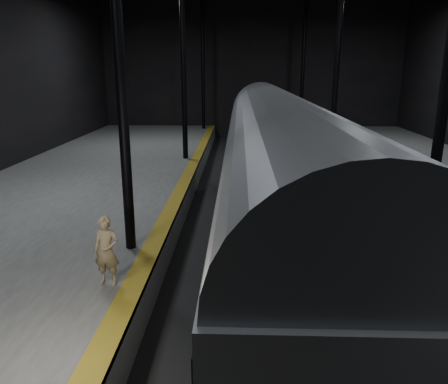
{
  "coord_description": "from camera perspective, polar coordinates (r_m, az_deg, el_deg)",
  "views": [
    {
      "loc": [
        -0.98,
        -14.57,
        5.51
      ],
      "look_at": [
        -1.42,
        -2.09,
        2.0
      ],
      "focal_mm": 35.0,
      "sensor_mm": 36.0,
      "label": 1
    }
  ],
  "objects": [
    {
      "name": "woman",
      "position": [
        9.75,
        -15.09,
        -7.43
      ],
      "size": [
        0.6,
        0.42,
        1.54
      ],
      "primitive_type": "imported",
      "rotation": [
        0.0,
        0.0,
        -0.1
      ],
      "color": "#99835E",
      "rests_on": "platform_left"
    },
    {
      "name": "tactile_strip",
      "position": [
        15.42,
        -6.54,
        -1.39
      ],
      "size": [
        0.5,
        43.8,
        0.01
      ],
      "primitive_type": "cube",
      "color": "brown",
      "rests_on": "platform_left"
    },
    {
      "name": "platform_left",
      "position": [
        16.73,
        -21.06,
        -2.81
      ],
      "size": [
        9.0,
        43.8,
        1.0
      ],
      "primitive_type": "cube",
      "color": "#4B4B49",
      "rests_on": "ground"
    },
    {
      "name": "ground",
      "position": [
        15.61,
        5.5,
        -5.04
      ],
      "size": [
        44.0,
        44.0,
        0.0
      ],
      "primitive_type": "plane",
      "color": "black",
      "rests_on": "ground"
    },
    {
      "name": "track",
      "position": [
        15.58,
        5.51,
        -4.81
      ],
      "size": [
        2.4,
        43.0,
        0.24
      ],
      "color": "#3F3328",
      "rests_on": "ground"
    },
    {
      "name": "train",
      "position": [
        12.18,
        6.58,
        2.26
      ],
      "size": [
        2.72,
        18.12,
        4.84
      ],
      "color": "#A5A7AD",
      "rests_on": "ground"
    }
  ]
}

